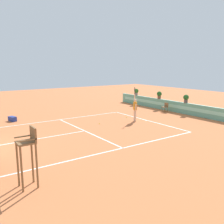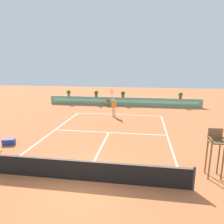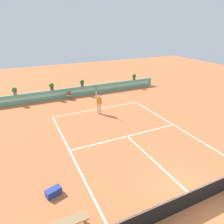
% 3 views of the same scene
% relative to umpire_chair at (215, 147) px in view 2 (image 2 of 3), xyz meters
% --- Properties ---
extents(ground_plane, '(60.00, 60.00, 0.00)m').
position_rel_umpire_chair_xyz_m(ground_plane, '(-5.50, 4.74, -1.34)').
color(ground_plane, '#C66B3D').
extents(court_lines, '(8.32, 11.94, 0.01)m').
position_rel_umpire_chair_xyz_m(court_lines, '(-5.50, 5.45, -1.34)').
color(court_lines, white).
rests_on(court_lines, ground).
extents(net, '(8.92, 0.10, 1.00)m').
position_rel_umpire_chair_xyz_m(net, '(-5.50, -1.26, -0.83)').
color(net, '#333333').
rests_on(net, ground).
extents(back_wall_barrier, '(18.00, 0.21, 1.00)m').
position_rel_umpire_chair_xyz_m(back_wall_barrier, '(-5.50, 15.12, -0.84)').
color(back_wall_barrier, '#60A88E').
rests_on(back_wall_barrier, ground).
extents(umpire_chair, '(0.60, 0.60, 2.14)m').
position_rel_umpire_chair_xyz_m(umpire_chair, '(0.00, 0.00, 0.00)').
color(umpire_chair, brown).
rests_on(umpire_chair, ground).
extents(ball_kid_chair, '(0.44, 0.44, 0.85)m').
position_rel_umpire_chair_xyz_m(ball_kid_chair, '(-7.18, 14.39, -0.86)').
color(ball_kid_chair, brown).
rests_on(ball_kid_chair, ground).
extents(gear_bag, '(0.77, 0.54, 0.36)m').
position_rel_umpire_chair_xyz_m(gear_bag, '(-11.19, 1.93, -1.16)').
color(gear_bag, navy).
rests_on(gear_bag, ground).
extents(tennis_player, '(0.57, 0.36, 2.58)m').
position_rel_umpire_chair_xyz_m(tennis_player, '(-5.80, 9.62, -0.29)').
color(tennis_player, beige).
rests_on(tennis_player, ground).
extents(tennis_ball_near_baseline, '(0.07, 0.07, 0.07)m').
position_rel_umpire_chair_xyz_m(tennis_ball_near_baseline, '(-7.25, 9.92, -1.31)').
color(tennis_ball_near_baseline, '#CCE033').
rests_on(tennis_ball_near_baseline, ground).
extents(tennis_ball_mid_court, '(0.07, 0.07, 0.07)m').
position_rel_umpire_chair_xyz_m(tennis_ball_mid_court, '(-6.59, 6.93, -1.31)').
color(tennis_ball_mid_court, '#CCE033').
rests_on(tennis_ball_mid_court, ground).
extents(potted_plant_far_right, '(0.48, 0.48, 0.72)m').
position_rel_umpire_chair_xyz_m(potted_plant_far_right, '(1.03, 15.13, 0.07)').
color(potted_plant_far_right, brown).
rests_on(potted_plant_far_right, back_wall_barrier).
extents(potted_plant_centre, '(0.48, 0.48, 0.72)m').
position_rel_umpire_chair_xyz_m(potted_plant_centre, '(-5.50, 15.13, 0.07)').
color(potted_plant_centre, '#514C47').
rests_on(potted_plant_centre, back_wall_barrier).
extents(potted_plant_left, '(0.48, 0.48, 0.72)m').
position_rel_umpire_chair_xyz_m(potted_plant_left, '(-8.72, 15.13, 0.07)').
color(potted_plant_left, brown).
rests_on(potted_plant_left, back_wall_barrier).
extents(potted_plant_far_left, '(0.48, 0.48, 0.72)m').
position_rel_umpire_chair_xyz_m(potted_plant_far_left, '(-12.18, 15.13, 0.07)').
color(potted_plant_far_left, gray).
rests_on(potted_plant_far_left, back_wall_barrier).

